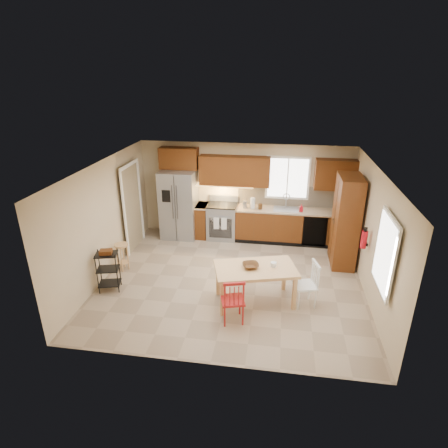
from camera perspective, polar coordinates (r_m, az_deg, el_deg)
floor at (r=8.18m, az=1.17°, el=-8.63°), size 5.50×5.50×0.00m
ceiling at (r=7.20m, az=1.32°, el=8.62°), size 5.50×5.00×0.02m
wall_back at (r=9.93m, az=3.15°, el=5.08°), size 5.50×0.02×2.50m
wall_front at (r=5.42m, az=-2.31°, el=-10.92°), size 5.50×0.02×2.50m
wall_left at (r=8.38m, az=-17.73°, el=0.60°), size 0.02×5.00×2.50m
wall_right at (r=7.77m, az=21.77°, el=-1.73°), size 0.02×5.00×2.50m
refrigerator at (r=9.99m, az=-6.87°, el=3.00°), size 0.92×0.75×1.82m
range_stove at (r=9.98m, az=-0.28°, el=0.37°), size 0.76×0.63×0.92m
base_cabinet_narrow at (r=10.09m, az=-3.35°, el=0.52°), size 0.30×0.60×0.90m
base_cabinet_run at (r=9.90m, az=10.32°, el=-0.28°), size 2.92×0.60×0.90m
dishwasher at (r=9.67m, az=13.66°, el=-1.13°), size 0.60×0.02×0.78m
backsplash at (r=9.91m, az=10.59°, el=4.22°), size 2.92×0.03×0.55m
upper_over_fridge at (r=9.85m, az=-6.89°, el=9.92°), size 1.00×0.35×0.55m
upper_left_block at (r=9.63m, az=1.62°, el=8.11°), size 1.80×0.35×0.75m
upper_right_block at (r=9.66m, az=16.62°, el=7.21°), size 1.00×0.35×0.75m
window_back at (r=9.76m, az=9.67°, el=6.93°), size 1.12×0.04×1.12m
sink at (r=9.74m, az=9.37°, el=2.01°), size 0.62×0.46×0.16m
undercab_glow at (r=9.76m, az=-0.18°, el=5.90°), size 1.60×0.30×0.01m
soap_bottle at (r=9.61m, az=11.69°, el=2.42°), size 0.09×0.09×0.19m
paper_towel at (r=9.65m, az=4.39°, el=3.20°), size 0.12×0.12×0.28m
canister_steel at (r=9.68m, az=3.20°, el=2.98°), size 0.11×0.11×0.18m
canister_wood at (r=9.63m, az=5.55°, el=2.68°), size 0.10×0.10×0.14m
pantry at (r=8.87m, az=18.05°, el=0.37°), size 0.50×0.95×2.10m
fire_extinguisher at (r=7.94m, az=20.56°, el=-2.23°), size 0.12×0.12×0.36m
window_right at (r=6.66m, az=23.39°, el=-4.17°), size 0.04×1.02×1.32m
doorway at (r=9.52m, az=-13.85°, el=2.37°), size 0.04×0.95×2.10m
dining_table at (r=7.35m, az=4.73°, el=-9.27°), size 1.70×1.24×0.74m
chair_red at (r=6.79m, az=1.32°, el=-11.40°), size 0.52×0.52×0.89m
chair_white at (r=7.36m, az=12.26°, el=-8.98°), size 0.52×0.52×0.89m
table_bowl at (r=7.16m, az=4.06°, el=-6.64°), size 0.38×0.38×0.08m
table_jar at (r=7.21m, az=7.54°, el=-6.28°), size 0.13×0.13×0.13m
bar_stool at (r=8.76m, az=-15.21°, el=-4.86°), size 0.36×0.36×0.63m
utility_cart at (r=8.03m, az=-17.21°, el=-6.86°), size 0.50×0.43×0.86m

